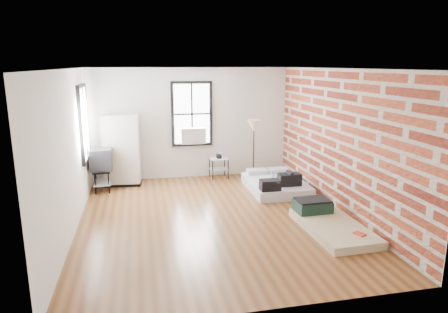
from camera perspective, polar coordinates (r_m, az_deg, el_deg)
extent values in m
plane|color=#553116|center=(7.72, -1.45, -8.83)|extent=(6.00, 6.00, 0.00)
cube|color=silver|center=(10.24, -4.62, 4.72)|extent=(5.00, 0.01, 2.80)
cube|color=silver|center=(4.50, 5.59, -6.17)|extent=(5.00, 0.01, 2.80)
cube|color=silver|center=(7.29, -21.20, 0.48)|extent=(0.01, 6.00, 2.80)
cube|color=#9A4024|center=(8.14, 16.06, 2.09)|extent=(0.02, 6.00, 2.80)
cube|color=white|center=(7.16, -1.58, 12.44)|extent=(5.00, 6.00, 0.01)
cube|color=white|center=(10.15, -4.61, 6.08)|extent=(0.90, 0.02, 1.50)
cube|color=black|center=(10.12, -7.36, 5.99)|extent=(0.07, 0.08, 1.64)
cube|color=black|center=(10.25, -1.92, 6.17)|extent=(0.07, 0.08, 1.64)
cube|color=black|center=(10.11, -4.71, 10.51)|extent=(0.90, 0.08, 0.07)
cube|color=black|center=(10.30, -4.55, 1.75)|extent=(0.90, 0.08, 0.07)
cube|color=black|center=(10.14, -4.60, 6.07)|extent=(0.04, 0.02, 1.50)
cube|color=black|center=(10.14, -4.60, 6.07)|extent=(0.90, 0.02, 0.04)
cube|color=silver|center=(10.11, -4.47, 3.01)|extent=(0.62, 0.30, 0.40)
cube|color=white|center=(9.00, -19.30, 4.49)|extent=(0.02, 0.90, 1.50)
cube|color=black|center=(8.53, -19.82, 4.01)|extent=(0.08, 0.07, 1.64)
cube|color=black|center=(9.48, -19.08, 4.91)|extent=(0.08, 0.07, 1.64)
cube|color=black|center=(8.93, -19.81, 9.46)|extent=(0.08, 0.90, 0.07)
cube|color=black|center=(9.14, -19.06, -0.38)|extent=(0.08, 0.90, 0.07)
cube|color=black|center=(9.00, -19.24, 4.49)|extent=(0.02, 0.04, 1.50)
cube|color=black|center=(9.00, -19.24, 4.49)|extent=(0.02, 0.90, 0.04)
cube|color=silver|center=(9.44, 7.40, -4.08)|extent=(1.28, 1.72, 0.22)
cube|color=silver|center=(9.94, 4.73, -2.15)|extent=(0.50, 0.32, 0.11)
cube|color=silver|center=(10.09, 7.67, -1.98)|extent=(0.50, 0.32, 0.11)
cube|color=black|center=(9.07, 9.33, -3.24)|extent=(0.50, 0.29, 0.27)
cylinder|color=black|center=(9.03, 9.37, -2.30)|extent=(0.08, 0.31, 0.07)
cube|color=black|center=(8.66, 6.60, -4.07)|extent=(0.43, 0.28, 0.23)
cylinder|color=#A9C3DA|center=(9.32, 7.00, -2.96)|extent=(0.06, 0.06, 0.20)
cylinder|color=blue|center=(9.29, 7.02, -2.29)|extent=(0.03, 0.03, 0.03)
cube|color=#C6B78F|center=(7.39, 15.36, -9.75)|extent=(0.98, 1.81, 0.14)
cube|color=black|center=(7.83, 12.52, -6.92)|extent=(0.67, 0.49, 0.21)
cube|color=black|center=(7.79, 12.56, -6.08)|extent=(0.63, 0.45, 0.04)
cube|color=red|center=(7.05, 18.80, -10.43)|extent=(0.18, 0.22, 0.02)
cube|color=black|center=(10.11, -14.14, -3.70)|extent=(0.91, 0.58, 0.06)
cube|color=beige|center=(9.91, -14.41, 1.04)|extent=(0.87, 0.54, 1.65)
cylinder|color=black|center=(10.10, -1.62, -1.99)|extent=(0.02, 0.02, 0.51)
cylinder|color=black|center=(10.21, 0.61, -1.82)|extent=(0.02, 0.02, 0.51)
cylinder|color=black|center=(10.39, -2.08, -1.55)|extent=(0.02, 0.02, 0.51)
cylinder|color=black|center=(10.50, 0.09, -1.39)|extent=(0.02, 0.02, 0.51)
cube|color=silver|center=(10.23, -0.75, -0.29)|extent=(0.50, 0.41, 0.02)
cube|color=silver|center=(10.30, -0.75, -1.81)|extent=(0.48, 0.39, 0.02)
cube|color=black|center=(10.22, -0.75, 0.01)|extent=(0.13, 0.18, 0.09)
cylinder|color=black|center=(10.17, 4.17, -3.33)|extent=(0.22, 0.22, 0.03)
cylinder|color=black|center=(10.00, 4.24, 0.37)|extent=(0.03, 0.03, 1.33)
cone|color=tan|center=(9.87, 4.31, 4.37)|extent=(0.33, 0.33, 0.29)
cylinder|color=black|center=(9.45, -17.92, -3.76)|extent=(0.03, 0.03, 0.49)
cylinder|color=black|center=(9.45, -16.14, -3.65)|extent=(0.03, 0.03, 0.49)
cylinder|color=black|center=(10.02, -17.83, -2.82)|extent=(0.03, 0.03, 0.49)
cylinder|color=black|center=(10.01, -16.15, -2.71)|extent=(0.03, 0.03, 0.49)
cube|color=black|center=(9.67, -17.11, -1.83)|extent=(0.44, 0.73, 0.03)
cube|color=silver|center=(9.74, -16.99, -3.50)|extent=(0.42, 0.71, 0.02)
cube|color=black|center=(9.61, -17.21, -0.33)|extent=(0.53, 0.60, 0.49)
cube|color=black|center=(9.60, -15.75, -0.24)|extent=(0.05, 0.47, 0.39)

